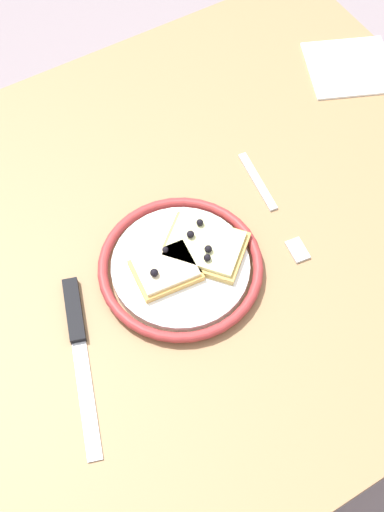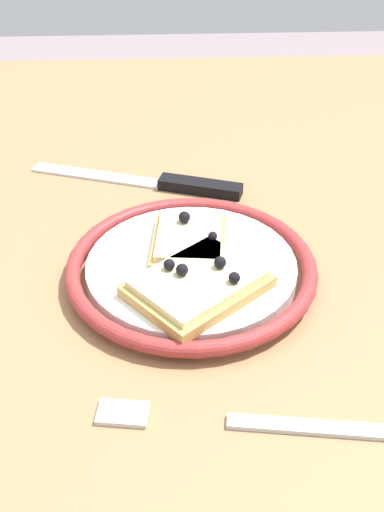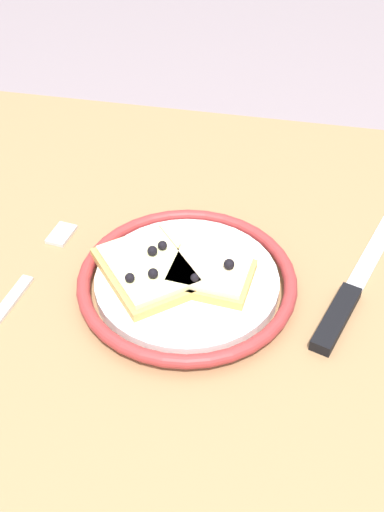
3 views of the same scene
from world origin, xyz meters
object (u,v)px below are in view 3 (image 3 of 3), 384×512
at_px(pizza_slice_far, 213,275).
at_px(knife, 348,298).
at_px(dining_table, 200,380).
at_px(plate, 187,282).
at_px(fork, 25,282).
at_px(pizza_slice_near, 148,269).

height_order(pizza_slice_far, knife, pizza_slice_far).
bearing_deg(dining_table, plate, 117.07).
distance_m(dining_table, fork, 0.21).
bearing_deg(knife, dining_table, -156.82).
height_order(dining_table, knife, knife).
bearing_deg(plate, dining_table, -62.93).
xyz_separation_m(knife, fork, (-0.33, -0.04, -0.00)).
xyz_separation_m(dining_table, plate, (-0.02, 0.04, 0.10)).
relative_size(plate, pizza_slice_far, 2.49).
bearing_deg(pizza_slice_near, fork, -170.73).
distance_m(pizza_slice_near, pizza_slice_far, 0.07).
xyz_separation_m(plate, fork, (-0.17, -0.02, -0.01)).
bearing_deg(pizza_slice_far, fork, -172.61).
relative_size(pizza_slice_near, fork, 0.66).
distance_m(pizza_slice_near, fork, 0.13).
xyz_separation_m(pizza_slice_near, pizza_slice_far, (0.07, 0.00, -0.00)).
distance_m(pizza_slice_far, fork, 0.19).
relative_size(dining_table, pizza_slice_far, 12.15).
distance_m(pizza_slice_near, knife, 0.20).
bearing_deg(pizza_slice_far, dining_table, -94.60).
distance_m(plate, fork, 0.17).
distance_m(knife, fork, 0.33).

